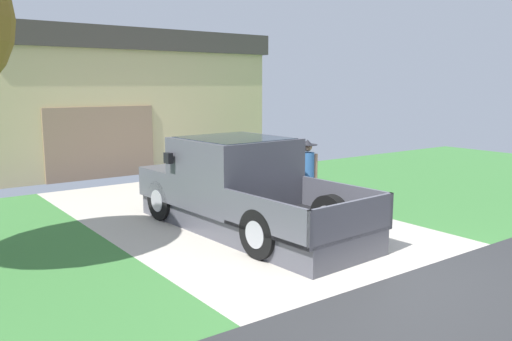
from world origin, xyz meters
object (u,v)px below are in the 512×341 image
(house_with_garage, at_px, (111,99))
(handbag, at_px, (318,212))
(person_with_hat, at_px, (307,176))
(wheeled_trash_bin, at_px, (251,157))
(pickup_truck, at_px, (236,188))

(house_with_garage, bearing_deg, handbag, -87.74)
(person_with_hat, height_order, handbag, person_with_hat)
(person_with_hat, relative_size, wheeled_trash_bin, 1.54)
(person_with_hat, distance_m, wheeled_trash_bin, 5.16)
(person_with_hat, distance_m, handbag, 0.78)
(handbag, height_order, house_with_garage, house_with_garage)
(pickup_truck, distance_m, wheeled_trash_bin, 5.81)
(person_with_hat, height_order, wheeled_trash_bin, person_with_hat)
(wheeled_trash_bin, bearing_deg, person_with_hat, -112.92)
(handbag, distance_m, wheeled_trash_bin, 5.38)
(house_with_garage, relative_size, wheeled_trash_bin, 8.66)
(person_with_hat, xyz_separation_m, handbag, (0.08, -0.25, -0.74))
(pickup_truck, relative_size, person_with_hat, 3.19)
(pickup_truck, distance_m, handbag, 1.86)
(handbag, bearing_deg, person_with_hat, 108.45)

